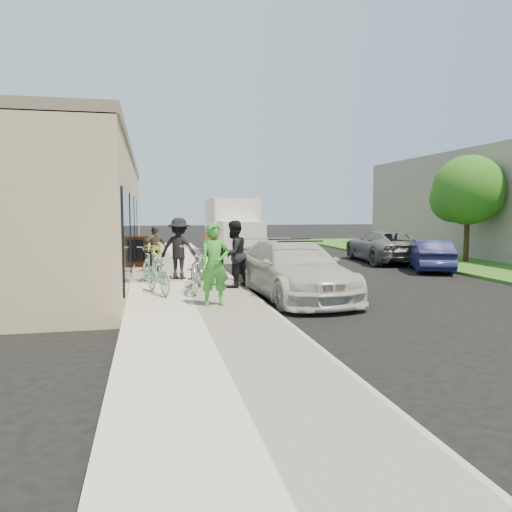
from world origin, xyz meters
TOP-DOWN VIEW (x-y plane):
  - ground at (0.00, 0.00)m, footprint 120.00×120.00m
  - sidewalk at (-2.00, 3.00)m, footprint 3.00×34.00m
  - curb at (-0.45, 3.00)m, footprint 0.12×34.00m
  - storefront at (-5.24, 7.99)m, footprint 3.60×20.00m
  - bike_rack at (-3.02, 3.07)m, footprint 0.25×0.61m
  - sandwich_board at (-3.39, 6.98)m, footprint 0.80×0.80m
  - sedan_white at (0.62, 0.53)m, footprint 2.44×5.14m
  - sedan_silver at (0.59, 4.63)m, footprint 1.45×3.16m
  - moving_truck at (0.97, 11.90)m, footprint 2.14×5.61m
  - far_car_blue at (7.11, 4.91)m, footprint 2.45×3.75m
  - far_car_gray at (6.86, 8.04)m, footprint 2.71×5.08m
  - median_tree at (9.89, 6.79)m, footprint 2.85×2.85m
  - tandem_bike at (-1.73, 1.30)m, footprint 1.20×2.43m
  - woman_rider at (-1.58, -0.83)m, footprint 0.70×0.49m
  - man_standing at (-0.75, 1.59)m, footprint 1.11×1.08m
  - cruiser_bike_a at (-2.77, 0.95)m, footprint 0.95×1.72m
  - cruiser_bike_b at (-2.88, 3.92)m, footprint 1.13×2.02m
  - cruiser_bike_c at (-2.73, 4.70)m, footprint 0.98×1.79m
  - bystander_a at (-2.09, 3.56)m, footprint 1.37×1.12m
  - bystander_b at (-2.78, 5.50)m, footprint 0.98×0.79m

SIDE VIEW (x-z plane):
  - ground at x=0.00m, z-range 0.00..0.00m
  - curb at x=-0.45m, z-range 0.00..0.13m
  - sidewalk at x=-2.00m, z-range 0.00..0.15m
  - sedan_silver at x=0.59m, z-range 0.00..1.05m
  - far_car_blue at x=7.11m, z-range 0.00..1.17m
  - cruiser_bike_a at x=-2.77m, z-range 0.15..1.14m
  - cruiser_bike_b at x=-2.88m, z-range 0.15..1.16m
  - cruiser_bike_c at x=-2.73m, z-range 0.15..1.18m
  - far_car_gray at x=6.86m, z-range 0.00..1.36m
  - bike_rack at x=-3.02m, z-range 0.24..1.15m
  - sandwich_board at x=-3.39m, z-range 0.16..1.28m
  - sedan_white at x=0.62m, z-range -0.02..1.47m
  - tandem_bike at x=-1.73m, z-range 0.15..1.37m
  - bystander_b at x=-2.78m, z-range 0.15..1.71m
  - woman_rider at x=-1.58m, z-range 0.15..1.95m
  - man_standing at x=-0.75m, z-range 0.15..1.95m
  - bystander_a at x=-2.09m, z-range 0.15..2.00m
  - moving_truck at x=0.97m, z-range -0.15..2.60m
  - storefront at x=-5.24m, z-range 0.01..4.24m
  - median_tree at x=9.89m, z-range 0.74..5.11m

